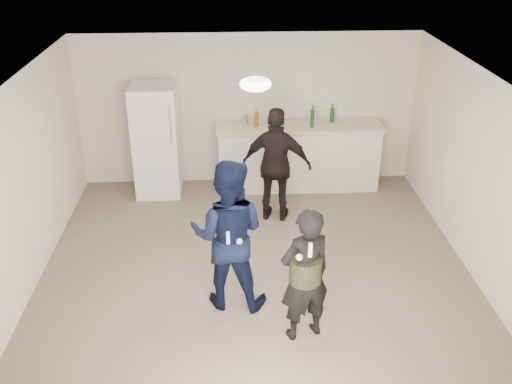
{
  "coord_description": "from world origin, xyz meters",
  "views": [
    {
      "loc": [
        -0.3,
        -5.92,
        4.22
      ],
      "look_at": [
        0.0,
        0.2,
        1.15
      ],
      "focal_mm": 40.0,
      "sensor_mm": 36.0,
      "label": 1
    }
  ],
  "objects_px": {
    "fridge": "(156,141)",
    "spectator": "(277,165)",
    "man": "(228,235)",
    "counter": "(298,158)",
    "woman": "(305,275)",
    "shaker": "(246,120)"
  },
  "relations": [
    {
      "from": "fridge",
      "to": "spectator",
      "type": "xyz_separation_m",
      "value": [
        1.84,
        -0.98,
        -0.04
      ]
    },
    {
      "from": "fridge",
      "to": "man",
      "type": "bearing_deg",
      "value": -69.46
    },
    {
      "from": "counter",
      "to": "woman",
      "type": "bearing_deg",
      "value": -95.68
    },
    {
      "from": "counter",
      "to": "spectator",
      "type": "xyz_separation_m",
      "value": [
        -0.45,
        -1.05,
        0.34
      ]
    },
    {
      "from": "spectator",
      "to": "shaker",
      "type": "bearing_deg",
      "value": -56.78
    },
    {
      "from": "counter",
      "to": "fridge",
      "type": "distance_m",
      "value": 2.32
    },
    {
      "from": "counter",
      "to": "man",
      "type": "xyz_separation_m",
      "value": [
        -1.16,
        -3.06,
        0.39
      ]
    },
    {
      "from": "man",
      "to": "fridge",
      "type": "bearing_deg",
      "value": -58.9
    },
    {
      "from": "woman",
      "to": "man",
      "type": "bearing_deg",
      "value": -58.65
    },
    {
      "from": "man",
      "to": "woman",
      "type": "xyz_separation_m",
      "value": [
        0.8,
        -0.63,
        -0.13
      ]
    },
    {
      "from": "shaker",
      "to": "spectator",
      "type": "xyz_separation_m",
      "value": [
        0.41,
        -1.09,
        -0.31
      ]
    },
    {
      "from": "shaker",
      "to": "woman",
      "type": "height_order",
      "value": "woman"
    },
    {
      "from": "counter",
      "to": "spectator",
      "type": "bearing_deg",
      "value": -113.07
    },
    {
      "from": "counter",
      "to": "fridge",
      "type": "height_order",
      "value": "fridge"
    },
    {
      "from": "counter",
      "to": "woman",
      "type": "height_order",
      "value": "woman"
    },
    {
      "from": "man",
      "to": "spectator",
      "type": "xyz_separation_m",
      "value": [
        0.71,
        2.01,
        -0.05
      ]
    },
    {
      "from": "counter",
      "to": "man",
      "type": "distance_m",
      "value": 3.3
    },
    {
      "from": "man",
      "to": "spectator",
      "type": "height_order",
      "value": "man"
    },
    {
      "from": "counter",
      "to": "woman",
      "type": "relative_size",
      "value": 1.67
    },
    {
      "from": "woman",
      "to": "spectator",
      "type": "distance_m",
      "value": 2.65
    },
    {
      "from": "woman",
      "to": "spectator",
      "type": "height_order",
      "value": "spectator"
    },
    {
      "from": "fridge",
      "to": "woman",
      "type": "distance_m",
      "value": 4.1
    }
  ]
}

